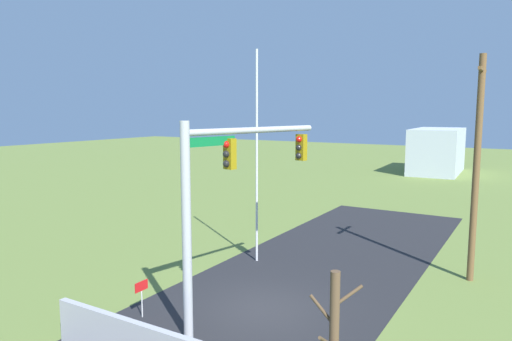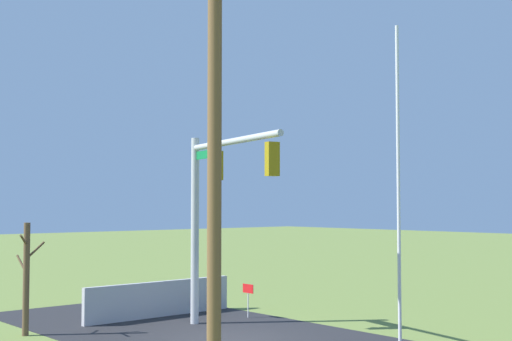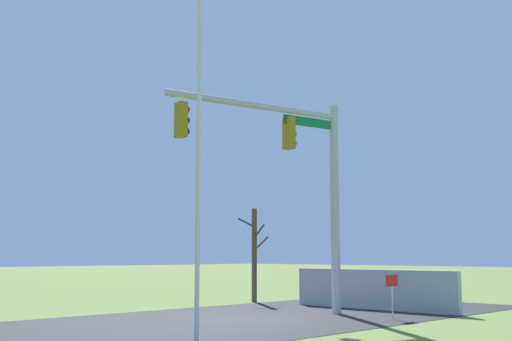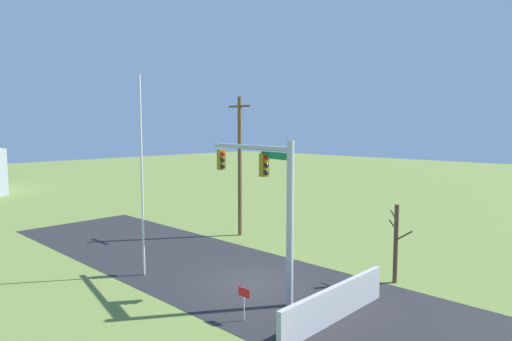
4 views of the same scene
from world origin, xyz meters
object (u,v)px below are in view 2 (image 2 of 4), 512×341
signal_mast (214,194)px  utility_pole (214,177)px  bare_tree (26,277)px  flagpole (398,185)px  open_sign (248,293)px

signal_mast → utility_pole: size_ratio=0.73×
utility_pole → bare_tree: bearing=-6.7°
flagpole → open_sign: flagpole is taller
signal_mast → bare_tree: signal_mast is taller
signal_mast → bare_tree: bearing=56.5°
bare_tree → flagpole: bearing=-141.2°
signal_mast → bare_tree: 6.46m
utility_pole → open_sign: 13.24m
flagpole → open_sign: size_ratio=7.64×
flagpole → utility_pole: bearing=105.2°
bare_tree → open_sign: bearing=-105.6°
signal_mast → flagpole: flagpole is taller
bare_tree → signal_mast: bearing=-123.5°
open_sign → flagpole: bearing=178.1°
signal_mast → bare_tree: size_ratio=1.82×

